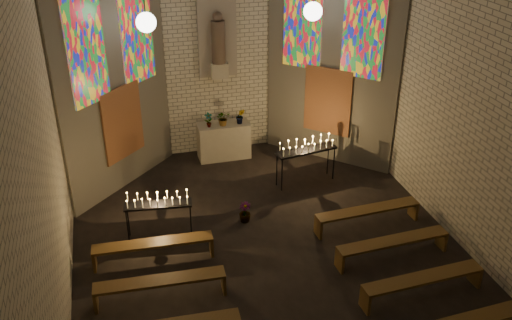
# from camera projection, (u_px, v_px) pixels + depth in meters

# --- Properties ---
(floor) EXTENTS (12.00, 12.00, 0.00)m
(floor) POSITION_uv_depth(u_px,v_px,m) (284.00, 282.00, 11.13)
(floor) COLOR black
(floor) RESTS_ON ground
(room) EXTENTS (8.22, 12.43, 7.00)m
(room) POSITION_uv_depth(u_px,v_px,m) (240.00, 47.00, 12.26)
(room) COLOR beige
(room) RESTS_ON ground
(altar) EXTENTS (1.40, 0.60, 1.00)m
(altar) POSITION_uv_depth(u_px,v_px,m) (224.00, 141.00, 15.54)
(altar) COLOR #B1AA90
(altar) RESTS_ON ground
(flower_vase_left) EXTENTS (0.23, 0.17, 0.41)m
(flower_vase_left) POSITION_uv_depth(u_px,v_px,m) (209.00, 120.00, 15.03)
(flower_vase_left) COLOR #4C723F
(flower_vase_left) RESTS_ON altar
(flower_vase_center) EXTENTS (0.39, 0.34, 0.41)m
(flower_vase_center) POSITION_uv_depth(u_px,v_px,m) (223.00, 118.00, 15.14)
(flower_vase_center) COLOR #4C723F
(flower_vase_center) RESTS_ON altar
(flower_vase_right) EXTENTS (0.28, 0.25, 0.43)m
(flower_vase_right) POSITION_uv_depth(u_px,v_px,m) (240.00, 116.00, 15.22)
(flower_vase_right) COLOR #4C723F
(flower_vase_right) RESTS_ON altar
(aisle_flower_pot) EXTENTS (0.34, 0.34, 0.48)m
(aisle_flower_pot) POSITION_uv_depth(u_px,v_px,m) (245.00, 212.00, 12.87)
(aisle_flower_pot) COLOR #4C723F
(aisle_flower_pot) RESTS_ON ground
(votive_stand_left) EXTENTS (1.46, 0.52, 1.05)m
(votive_stand_left) POSITION_uv_depth(u_px,v_px,m) (158.00, 202.00, 12.04)
(votive_stand_left) COLOR black
(votive_stand_left) RESTS_ON ground
(votive_stand_right) EXTENTS (1.60, 0.60, 1.15)m
(votive_stand_right) POSITION_uv_depth(u_px,v_px,m) (306.00, 147.00, 14.09)
(votive_stand_right) COLOR black
(votive_stand_right) RESTS_ON ground
(pew_left_0) EXTENTS (2.44, 0.46, 0.46)m
(pew_left_0) POSITION_uv_depth(u_px,v_px,m) (153.00, 245.00, 11.54)
(pew_left_0) COLOR #4E3616
(pew_left_0) RESTS_ON ground
(pew_right_0) EXTENTS (2.44, 0.46, 0.46)m
(pew_right_0) POSITION_uv_depth(u_px,v_px,m) (368.00, 212.00, 12.63)
(pew_right_0) COLOR #4E3616
(pew_right_0) RESTS_ON ground
(pew_left_1) EXTENTS (2.44, 0.46, 0.46)m
(pew_left_1) POSITION_uv_depth(u_px,v_px,m) (160.00, 283.00, 10.52)
(pew_left_1) COLOR #4E3616
(pew_left_1) RESTS_ON ground
(pew_right_1) EXTENTS (2.44, 0.46, 0.46)m
(pew_right_1) POSITION_uv_depth(u_px,v_px,m) (393.00, 243.00, 11.61)
(pew_right_1) COLOR #4E3616
(pew_right_1) RESTS_ON ground
(pew_right_2) EXTENTS (2.44, 0.46, 0.46)m
(pew_right_2) POSITION_uv_depth(u_px,v_px,m) (423.00, 280.00, 10.58)
(pew_right_2) COLOR #4E3616
(pew_right_2) RESTS_ON ground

